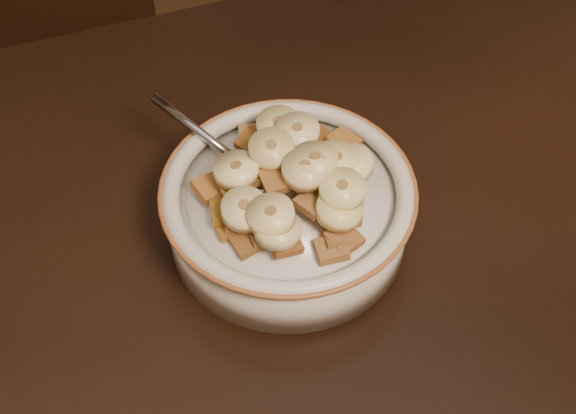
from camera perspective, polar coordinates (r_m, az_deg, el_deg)
name	(u,v)px	position (r m, az deg, el deg)	size (l,w,h in m)	color
chair	(30,170)	(1.03, -17.88, 2.54)	(0.43, 0.43, 0.98)	black
cereal_bowl	(288,215)	(0.57, 0.00, -0.61)	(0.17, 0.17, 0.04)	silver
milk	(288,197)	(0.56, 0.00, 0.71)	(0.14, 0.14, 0.00)	beige
spoon	(257,175)	(0.56, -2.20, 2.29)	(0.03, 0.04, 0.01)	#9698A5
cereal_square_0	(346,197)	(0.54, 4.12, 0.69)	(0.02, 0.02, 0.01)	olive
cereal_square_1	(304,178)	(0.54, 1.18, 2.10)	(0.02, 0.02, 0.01)	#96582A
cereal_square_2	(284,242)	(0.52, -0.26, -2.49)	(0.02, 0.02, 0.01)	brown
cereal_square_3	(239,196)	(0.54, -3.51, 0.77)	(0.02, 0.02, 0.01)	#976720
cereal_square_4	(257,173)	(0.54, -2.23, 2.44)	(0.02, 0.02, 0.01)	brown
cereal_square_5	(242,223)	(0.53, -3.32, -1.16)	(0.02, 0.02, 0.01)	brown
cereal_square_6	(339,238)	(0.53, 3.67, -2.23)	(0.02, 0.02, 0.01)	olive
cereal_square_7	(291,149)	(0.57, 0.19, 4.15)	(0.02, 0.02, 0.01)	brown
cereal_square_8	(332,249)	(0.52, 3.12, -3.02)	(0.02, 0.02, 0.01)	olive
cereal_square_9	(350,161)	(0.57, 4.42, 3.30)	(0.02, 0.02, 0.01)	olive
cereal_square_10	(314,174)	(0.54, 1.88, 2.34)	(0.02, 0.02, 0.01)	#62320F
cereal_square_11	(296,137)	(0.59, 0.54, 5.02)	(0.02, 0.02, 0.01)	brown
cereal_square_12	(344,239)	(0.53, 4.02, -2.26)	(0.02, 0.02, 0.01)	#97622F
cereal_square_13	(229,204)	(0.54, -4.23, 0.24)	(0.02, 0.02, 0.01)	brown
cereal_square_14	(209,188)	(0.55, -5.61, 1.35)	(0.02, 0.02, 0.01)	#955C27
cereal_square_15	(347,215)	(0.54, 4.23, -0.55)	(0.02, 0.02, 0.01)	olive
cereal_square_16	(336,198)	(0.54, 3.46, 0.68)	(0.02, 0.02, 0.01)	brown
cereal_square_17	(248,241)	(0.52, -2.88, -2.42)	(0.02, 0.02, 0.01)	brown
cereal_square_18	(321,141)	(0.58, 2.36, 4.73)	(0.02, 0.02, 0.01)	#633212
cereal_square_19	(263,233)	(0.52, -1.81, -1.89)	(0.02, 0.02, 0.01)	brown
cereal_square_20	(313,203)	(0.53, 1.79, 0.30)	(0.02, 0.02, 0.01)	#9C6836
cereal_square_21	(230,225)	(0.53, -4.13, -1.26)	(0.02, 0.02, 0.01)	#925619
cereal_square_22	(226,211)	(0.54, -4.43, -0.32)	(0.02, 0.02, 0.01)	olive
cereal_square_23	(253,142)	(0.58, -2.52, 4.63)	(0.02, 0.02, 0.01)	brown
cereal_square_24	(276,180)	(0.54, -0.83, 1.92)	(0.02, 0.02, 0.01)	brown
cereal_square_25	(253,137)	(0.59, -2.53, 5.03)	(0.02, 0.02, 0.01)	brown
cereal_square_26	(344,141)	(0.58, 3.97, 4.68)	(0.02, 0.02, 0.01)	brown
banana_slice_0	(351,164)	(0.55, 4.48, 3.06)	(0.03, 0.03, 0.01)	beige
banana_slice_1	(236,170)	(0.54, -3.70, 2.65)	(0.03, 0.03, 0.01)	beige
banana_slice_2	(297,132)	(0.56, 0.67, 5.37)	(0.03, 0.03, 0.01)	#F7DF94
banana_slice_3	(278,229)	(0.51, -0.74, -1.61)	(0.03, 0.03, 0.01)	beige
banana_slice_4	(271,149)	(0.54, -1.20, 4.12)	(0.03, 0.03, 0.01)	#E0CD78
banana_slice_5	(271,215)	(0.51, -1.22, -0.60)	(0.03, 0.03, 0.01)	beige
banana_slice_6	(339,210)	(0.52, 3.65, -0.23)	(0.03, 0.03, 0.01)	#FDE883
banana_slice_7	(315,161)	(0.54, 1.91, 3.32)	(0.03, 0.03, 0.01)	#E1D275
banana_slice_8	(278,125)	(0.57, -0.69, 5.84)	(0.03, 0.03, 0.01)	#EDDB92
banana_slice_9	(337,161)	(0.55, 3.48, 3.32)	(0.03, 0.03, 0.01)	#F3E68F
banana_slice_10	(245,209)	(0.52, -3.10, -0.16)	(0.03, 0.03, 0.01)	beige
banana_slice_11	(342,189)	(0.53, 3.87, 1.25)	(0.03, 0.03, 0.01)	#DBC469
banana_slice_12	(305,170)	(0.53, 1.21, 2.67)	(0.03, 0.03, 0.01)	#D7BD71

